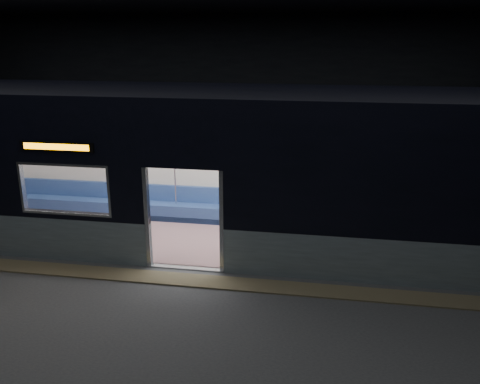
# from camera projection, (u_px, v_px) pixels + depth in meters

# --- Properties ---
(station_floor) EXTENTS (24.00, 14.00, 0.01)m
(station_floor) POSITION_uv_depth(u_px,v_px,m) (170.00, 294.00, 9.07)
(station_floor) COLOR #47494C
(station_floor) RESTS_ON ground
(station_envelope) EXTENTS (24.00, 14.00, 5.00)m
(station_envelope) POSITION_uv_depth(u_px,v_px,m) (161.00, 86.00, 7.97)
(station_envelope) COLOR black
(station_envelope) RESTS_ON station_floor
(tactile_strip) EXTENTS (22.80, 0.50, 0.03)m
(tactile_strip) POSITION_uv_depth(u_px,v_px,m) (179.00, 279.00, 9.58)
(tactile_strip) COLOR #8C7F59
(tactile_strip) RESTS_ON station_floor
(metro_car) EXTENTS (18.00, 3.04, 3.35)m
(metro_car) POSITION_uv_depth(u_px,v_px,m) (202.00, 160.00, 10.91)
(metro_car) COLOR #91A4AD
(metro_car) RESTS_ON station_floor
(passenger) EXTENTS (0.48, 0.78, 1.47)m
(passenger) POSITION_uv_depth(u_px,v_px,m) (365.00, 199.00, 11.58)
(passenger) COLOR black
(passenger) RESTS_ON metro_car
(handbag) EXTENTS (0.37, 0.35, 0.15)m
(handbag) POSITION_uv_depth(u_px,v_px,m) (365.00, 208.00, 11.39)
(handbag) COLOR black
(handbag) RESTS_ON passenger
(transit_map) EXTENTS (1.11, 0.03, 0.72)m
(transit_map) POSITION_uv_depth(u_px,v_px,m) (283.00, 164.00, 11.98)
(transit_map) COLOR white
(transit_map) RESTS_ON metro_car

